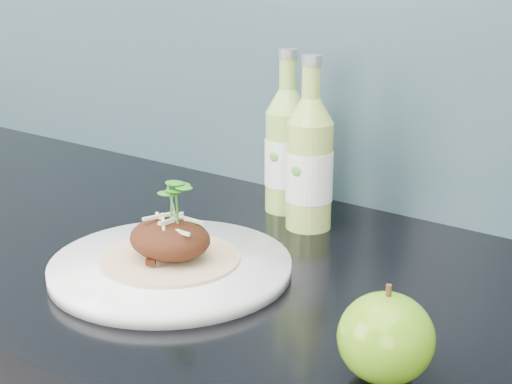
# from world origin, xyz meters

# --- Properties ---
(dinner_plate) EXTENTS (0.36, 0.36, 0.02)m
(dinner_plate) POSITION_xyz_m (-0.07, 1.62, 0.91)
(dinner_plate) COLOR white
(dinner_plate) RESTS_ON kitchen_counter
(pork_taco) EXTENTS (0.16, 0.16, 0.10)m
(pork_taco) POSITION_xyz_m (-0.07, 1.62, 0.95)
(pork_taco) COLOR tan
(pork_taco) RESTS_ON dinner_plate
(green_apple) EXTENTS (0.10, 0.10, 0.09)m
(green_apple) POSITION_xyz_m (0.24, 1.57, 0.94)
(green_apple) COLOR #49870E
(green_apple) RESTS_ON kitchen_counter
(cider_bottle_left) EXTENTS (0.08, 0.08, 0.24)m
(cider_bottle_left) POSITION_xyz_m (-0.10, 1.90, 0.99)
(cider_bottle_left) COLOR #99C853
(cider_bottle_left) RESTS_ON kitchen_counter
(cider_bottle_right) EXTENTS (0.07, 0.07, 0.24)m
(cider_bottle_right) POSITION_xyz_m (-0.03, 1.85, 0.99)
(cider_bottle_right) COLOR #ABC753
(cider_bottle_right) RESTS_ON kitchen_counter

